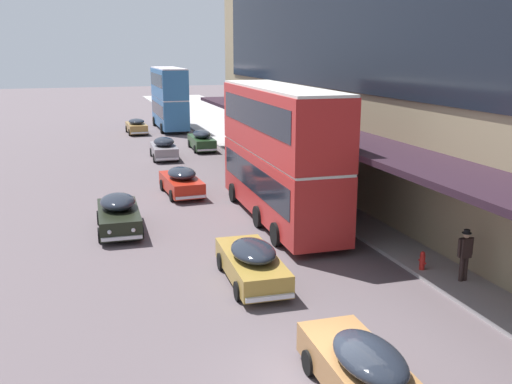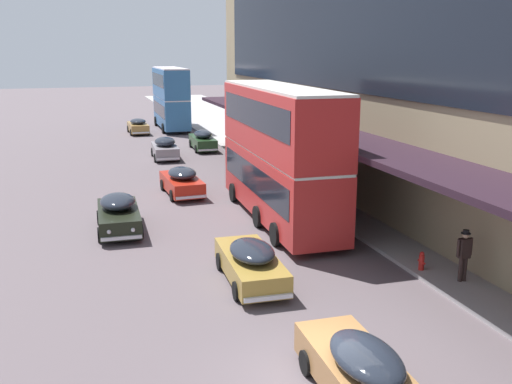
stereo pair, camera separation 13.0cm
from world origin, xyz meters
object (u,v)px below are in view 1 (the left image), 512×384
Objects in this scene: sedan_oncoming_front at (136,126)px; sedan_lead_mid at (202,140)px; transit_bus_kerbside_front at (279,150)px; sedan_second_mid at (181,181)px; pedestrian_at_kerb at (465,253)px; sedan_trailing_mid at (119,214)px; fire_hydrant at (422,261)px; transit_bus_kerbside_rear at (169,96)px; sedan_lead_near at (252,262)px; sedan_second_near at (365,373)px; sedan_far_back at (164,148)px.

sedan_oncoming_front is 11.75m from sedan_lead_mid.
transit_bus_kerbside_front is 7.65m from sedan_second_mid.
sedan_second_mid is 17.07m from pedestrian_at_kerb.
sedan_trailing_mid reaches higher than fire_hydrant.
transit_bus_kerbside_rear is at bearing 91.94° from sedan_lead_mid.
sedan_lead_mid is 29.94m from pedestrian_at_kerb.
sedan_trailing_mid is at bearing 118.22° from sedan_lead_near.
transit_bus_kerbside_front is at bearing -91.92° from sedan_lead_mid.
transit_bus_kerbside_rear reaches higher than sedan_second_mid.
sedan_lead_mid reaches higher than sedan_second_near.
sedan_trailing_mid is at bearing 139.94° from fire_hydrant.
transit_bus_kerbside_front is at bearing -90.41° from transit_bus_kerbside_rear.
fire_hydrant is (6.12, -39.50, -0.25)m from sedan_oncoming_front.
sedan_lead_near is 2.55× the size of pedestrian_at_kerb.
sedan_far_back is (0.60, 24.37, 0.06)m from sedan_lead_near.
sedan_lead_mid is at bearing 83.87° from sedan_second_near.
sedan_lead_mid is at bearing 95.36° from pedestrian_at_kerb.
sedan_lead_mid is 14.89m from sedan_second_mid.
transit_bus_kerbside_rear reaches higher than fire_hydrant.
transit_bus_kerbside_rear reaches higher than sedan_far_back.
pedestrian_at_kerb reaches higher than sedan_far_back.
transit_bus_kerbside_rear is at bearing 31.61° from sedan_oncoming_front.
pedestrian_at_kerb reaches higher than sedan_second_near.
sedan_trailing_mid is 0.97× the size of sedan_lead_near.
sedan_far_back is (0.55, -14.03, 0.06)m from sedan_oncoming_front.
sedan_lead_mid is 1.10× the size of sedan_far_back.
sedan_second_near reaches higher than sedan_lead_near.
sedan_trailing_mid is 2.49× the size of pedestrian_at_kerb.
transit_bus_kerbside_front is 2.40× the size of sedan_second_near.
transit_bus_kerbside_front is 2.59× the size of sedan_oncoming_front.
sedan_second_near is 20.67m from sedan_second_mid.
sedan_far_back reaches higher than sedan_second_near.
sedan_lead_near is at bearing 92.98° from sedan_second_near.
sedan_trailing_mid reaches higher than sedan_second_mid.
sedan_lead_near is (-0.39, 7.54, -0.02)m from sedan_second_near.
transit_bus_kerbside_rear is 16.75m from sedan_far_back.
sedan_lead_mid is 4.65m from sedan_far_back.
pedestrian_at_kerb is (6.89, -40.82, 0.44)m from sedan_oncoming_front.
sedan_lead_near is at bearing -116.63° from transit_bus_kerbside_front.
transit_bus_kerbside_front is 31.81m from sedan_oncoming_front.
sedan_oncoming_front is at bearing 99.57° from pedestrian_at_kerb.
sedan_lead_near is 6.27m from fire_hydrant.
transit_bus_kerbside_front reaches higher than sedan_lead_mid.
pedestrian_at_kerb is (3.24, -43.06, -2.17)m from transit_bus_kerbside_rear.
sedan_oncoming_front is (-0.34, 45.94, -0.03)m from sedan_second_near.
sedan_oncoming_front is at bearing 92.26° from sedan_far_back.
sedan_far_back is 27.53m from pedestrian_at_kerb.
sedan_lead_near is 1.04× the size of sedan_second_mid.
sedan_oncoming_front is (-3.40, 31.51, -2.68)m from transit_bus_kerbside_front.
transit_bus_kerbside_rear is 34.17m from sedan_trailing_mid.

